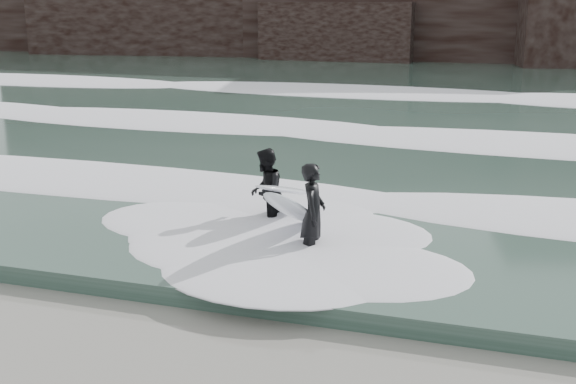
% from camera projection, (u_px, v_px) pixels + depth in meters
% --- Properties ---
extents(sea, '(90.00, 52.00, 0.30)m').
position_uv_depth(sea, '(439.00, 88.00, 33.90)').
color(sea, '#32493F').
rests_on(sea, ground).
extents(foam_near, '(60.00, 3.20, 0.20)m').
position_uv_depth(foam_near, '(337.00, 185.00, 15.43)').
color(foam_near, white).
rests_on(foam_near, sea).
extents(foam_mid, '(60.00, 4.00, 0.24)m').
position_uv_depth(foam_mid, '(392.00, 129.00, 21.86)').
color(foam_mid, white).
rests_on(foam_mid, sea).
extents(foam_far, '(60.00, 4.80, 0.30)m').
position_uv_depth(foam_far, '(429.00, 92.00, 30.14)').
color(foam_far, white).
rests_on(foam_far, sea).
extents(surfer_left, '(0.97, 2.06, 1.69)m').
position_uv_depth(surfer_left, '(307.00, 212.00, 11.88)').
color(surfer_left, black).
rests_on(surfer_left, ground).
extents(surfer_right, '(1.25, 2.21, 1.60)m').
position_uv_depth(surfer_right, '(269.00, 191.00, 13.32)').
color(surfer_right, black).
rests_on(surfer_right, ground).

